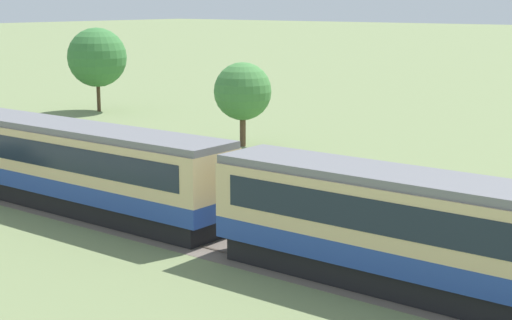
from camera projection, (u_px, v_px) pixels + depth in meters
name	position (u px, v px, depth m)	size (l,w,h in m)	color
passenger_train	(235.00, 193.00, 30.38)	(75.05, 2.99, 4.00)	#234293
railway_track	(278.00, 258.00, 29.55)	(125.13, 3.60, 0.04)	#665B51
yard_tree_0	(97.00, 57.00, 68.16)	(5.15, 5.15, 7.31)	#4C3823
yard_tree_1	(243.00, 92.00, 51.79)	(3.84, 3.84, 5.61)	brown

